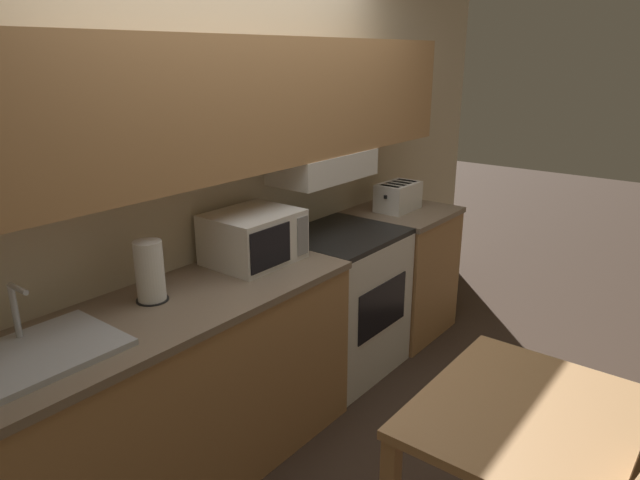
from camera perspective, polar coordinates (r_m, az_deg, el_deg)
The scene contains 10 objects.
ground_plane at distance 3.62m, azimuth -7.79°, elevation -14.59°, with size 16.00×16.00×0.00m, color #3D2D23.
wall_back at distance 3.05m, azimuth -7.88°, elevation 9.13°, with size 5.66×0.38×2.55m.
lower_counter_main at distance 2.79m, azimuth -14.22°, elevation -14.78°, with size 1.86×0.65×0.91m.
lower_counter_right_stub at distance 4.16m, azimuth 7.95°, elevation -3.02°, with size 0.68×0.65×0.91m.
stove_range at distance 3.62m, azimuth 2.11°, elevation -6.21°, with size 0.73×0.62×0.91m.
microwave at distance 2.97m, azimuth -6.67°, elevation 0.31°, with size 0.45×0.38×0.26m.
toaster at distance 3.99m, azimuth 7.81°, elevation 4.35°, with size 0.33×0.21×0.19m.
sink_basin at distance 2.32m, azimuth -26.14°, elevation -9.96°, with size 0.53×0.42×0.25m.
paper_towel_roll at distance 2.59m, azimuth -16.66°, elevation -3.03°, with size 0.14×0.14×0.27m.
dining_table at distance 2.31m, azimuth 19.72°, elevation -18.17°, with size 0.87×0.72×0.74m.
Camera 1 is at (-2.08, -2.23, 1.95)m, focal length 32.00 mm.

